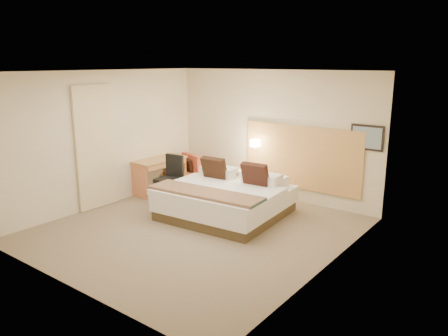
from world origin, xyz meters
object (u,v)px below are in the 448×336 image
Objects in this scene: side_table at (219,181)px; desk_chair at (170,184)px; bed at (226,198)px; lounge_chair at (184,174)px; desk at (160,166)px.

desk_chair reaches higher than side_table.
bed reaches higher than lounge_chair.
desk_chair is at bearing -30.67° from desk.
lounge_chair reaches higher than side_table.
side_table is at bearing 27.97° from desk.
desk_chair is at bearing -61.01° from lounge_chair.
side_table is at bearing 67.20° from desk_chair.
bed is at bearing -8.50° from desk.
desk_chair is (0.73, -0.44, -0.20)m from desk.
lounge_chair is 0.72m from desk.
desk is 0.88m from desk_chair.
lounge_chair is at bearing 153.97° from bed.
side_table is 0.52× the size of desk.
bed is 2.60× the size of lounge_chair.
bed is 1.80× the size of desk.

